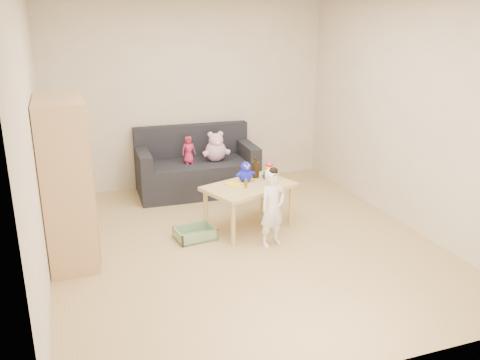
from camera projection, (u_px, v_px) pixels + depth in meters
name	position (u px, v px, depth m)	size (l,w,h in m)	color
room	(244.00, 127.00, 5.18)	(4.50, 4.50, 4.50)	tan
wardrobe	(67.00, 182.00, 5.01)	(0.46, 0.92, 1.65)	tan
sofa	(197.00, 177.00, 7.10)	(1.63, 0.81, 0.46)	black
play_table	(249.00, 206.00, 5.92)	(1.00, 0.63, 0.53)	tan
storage_bin	(195.00, 233.00, 5.68)	(0.43, 0.32, 0.13)	gray
toddler	(273.00, 209.00, 5.42)	(0.31, 0.21, 0.83)	white
pink_bear	(216.00, 149.00, 6.99)	(0.31, 0.26, 0.35)	#DCA2B7
doll	(189.00, 150.00, 6.87)	(0.19, 0.13, 0.37)	#BC234C
ring_stacker	(269.00, 173.00, 6.02)	(0.17, 0.17, 0.19)	#CBB50A
brown_bottle	(256.00, 169.00, 6.08)	(0.09, 0.09, 0.25)	black
blue_plush	(245.00, 171.00, 5.92)	(0.20, 0.16, 0.25)	#1C22FC
wooden_figure	(246.00, 183.00, 5.72)	(0.04, 0.04, 0.11)	brown
yellow_book	(234.00, 184.00, 5.85)	(0.18, 0.18, 0.01)	yellow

